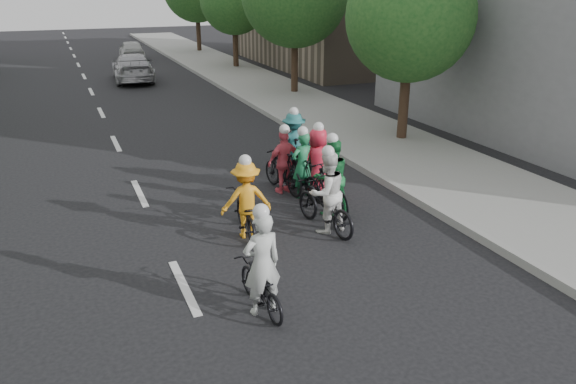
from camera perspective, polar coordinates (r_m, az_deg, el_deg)
ground at (r=10.10m, az=-10.50°, el=-9.47°), size 120.00×120.00×0.00m
sidewalk_right at (r=21.53m, az=4.62°, el=7.34°), size 4.00×80.00×0.15m
curb_right at (r=20.73m, az=-0.22°, el=6.92°), size 0.18×80.00×0.18m
tree_r_0 at (r=18.48m, az=12.30°, el=16.97°), size 4.00×4.00×5.97m
tree_r_2 at (r=34.83m, az=-5.50°, el=18.84°), size 4.00×4.00×5.97m
cyclist_0 at (r=9.01m, az=-2.76°, el=-8.61°), size 0.66×1.59×1.88m
cyclist_1 at (r=12.74m, az=4.29°, el=0.91°), size 0.87×1.86×1.90m
cyclist_2 at (r=11.62m, az=-4.33°, el=-1.45°), size 1.12×1.81×1.78m
cyclist_3 at (r=14.04m, az=-0.45°, el=2.55°), size 0.99×1.81×1.75m
cyclist_4 at (r=13.90m, az=2.94°, el=2.33°), size 0.86×1.71×1.85m
cyclist_5 at (r=13.76m, az=1.37°, el=2.03°), size 0.72×1.68×1.79m
cyclist_6 at (r=11.84m, az=3.84°, el=-0.88°), size 0.99×2.03×1.89m
cyclist_7 at (r=15.25m, az=0.52°, el=4.39°), size 1.19×1.88×1.90m
follow_car_lead at (r=31.57m, az=-15.50°, el=12.12°), size 2.36×5.10×1.44m
follow_car_trail at (r=40.36m, az=-15.60°, el=13.73°), size 1.78×3.92×1.30m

